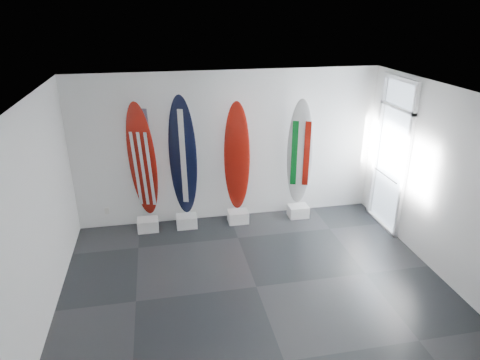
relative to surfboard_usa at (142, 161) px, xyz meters
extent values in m
plane|color=black|center=(1.67, -2.28, -1.40)|extent=(6.00, 6.00, 0.00)
plane|color=white|center=(1.67, -2.28, 1.60)|extent=(6.00, 6.00, 0.00)
plane|color=white|center=(1.67, 0.22, 0.10)|extent=(6.00, 0.00, 6.00)
plane|color=white|center=(1.67, -4.78, 0.10)|extent=(6.00, 0.00, 6.00)
plane|color=white|center=(-1.33, -2.28, 0.10)|extent=(0.00, 5.00, 5.00)
plane|color=white|center=(4.67, -2.28, 0.10)|extent=(0.00, 5.00, 5.00)
cube|color=white|center=(0.00, -0.10, -1.28)|extent=(0.40, 0.30, 0.24)
ellipsoid|color=maroon|center=(0.00, 0.00, 0.00)|extent=(0.62, 0.54, 2.34)
cube|color=white|center=(0.75, -0.10, -1.28)|extent=(0.40, 0.30, 0.24)
ellipsoid|color=black|center=(0.75, 0.00, 0.04)|extent=(0.57, 0.36, 2.40)
cube|color=white|center=(1.79, -0.10, -1.28)|extent=(0.40, 0.30, 0.24)
ellipsoid|color=maroon|center=(1.79, 0.00, -0.04)|extent=(0.53, 0.30, 2.24)
cube|color=white|center=(3.07, -0.10, -1.28)|extent=(0.40, 0.30, 0.24)
ellipsoid|color=silver|center=(3.07, 0.00, -0.04)|extent=(0.56, 0.40, 2.24)
cube|color=silver|center=(-0.78, 0.20, -1.05)|extent=(0.09, 0.02, 0.13)
camera|label=1|loc=(0.36, -7.66, 2.71)|focal=31.84mm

